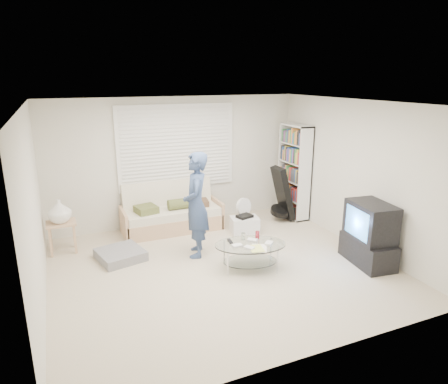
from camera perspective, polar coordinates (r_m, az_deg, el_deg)
name	(u,v)px	position (r m, az deg, el deg)	size (l,w,h in m)	color
ground	(221,268)	(6.30, -0.41, -10.76)	(5.00, 5.00, 0.00)	#BDAC93
room_shell	(209,159)	(6.19, -2.15, 4.74)	(5.02, 4.52, 2.51)	silver
window_blinds	(177,147)	(7.81, -6.71, 6.44)	(2.32, 0.08, 1.62)	silver
futon_sofa	(172,215)	(7.74, -7.48, -3.23)	(1.88, 0.76, 0.92)	tan
grey_floor_pillow	(121,255)	(6.76, -14.56, -8.66)	(0.67, 0.67, 0.15)	slate
side_table	(60,213)	(7.11, -22.42, -2.84)	(0.47, 0.38, 0.93)	tan
bookshelf	(294,172)	(8.38, 9.98, 2.89)	(0.30, 0.81, 1.93)	white
guitar_case	(282,197)	(8.17, 8.33, -0.77)	(0.45, 0.42, 1.11)	black
floor_fan	(243,209)	(7.87, 2.78, -2.50)	(0.36, 0.23, 0.58)	white
storage_bin	(244,225)	(7.57, 2.95, -4.68)	(0.56, 0.44, 0.36)	white
tv_unit	(369,235)	(6.66, 20.05, -5.74)	(0.60, 0.97, 0.99)	black
coffee_table	(250,249)	(6.16, 3.81, -8.07)	(1.24, 0.97, 0.53)	silver
standing_person	(196,205)	(6.44, -4.01, -1.86)	(0.63, 0.41, 1.73)	navy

